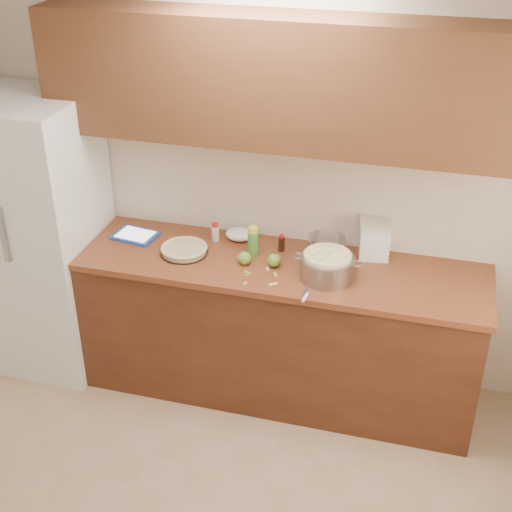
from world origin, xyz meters
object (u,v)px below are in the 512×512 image
(pie, at_px, (184,250))
(flour_canister, at_px, (375,239))
(colander, at_px, (327,266))
(tablet, at_px, (135,235))

(pie, relative_size, flour_canister, 1.28)
(pie, xyz_separation_m, colander, (0.87, -0.05, 0.05))
(pie, height_order, tablet, pie)
(colander, relative_size, tablet, 1.40)
(flour_canister, relative_size, tablet, 0.78)
(colander, relative_size, flour_canister, 1.80)
(pie, xyz_separation_m, tablet, (-0.37, 0.12, -0.01))
(colander, height_order, flour_canister, flour_canister)
(pie, height_order, colander, colander)
(colander, xyz_separation_m, tablet, (-1.24, 0.17, -0.06))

